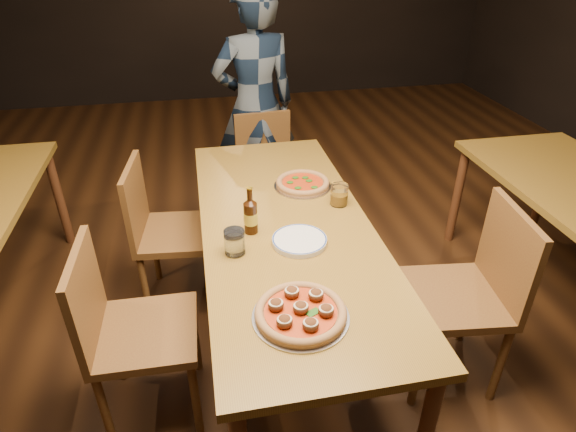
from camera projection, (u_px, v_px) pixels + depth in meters
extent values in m
plane|color=black|center=(286.00, 337.00, 2.69)|extent=(9.00, 9.00, 0.00)
cube|color=brown|center=(286.00, 227.00, 2.31)|extent=(0.80, 2.00, 0.04)
cylinder|color=#582F19|center=(210.00, 206.00, 3.24)|extent=(0.06, 0.06, 0.71)
cylinder|color=#582F19|center=(308.00, 196.00, 3.35)|extent=(0.06, 0.06, 0.71)
cylinder|color=#582F19|center=(59.00, 199.00, 3.32)|extent=(0.06, 0.06, 0.71)
cylinder|color=#582F19|center=(457.00, 196.00, 3.35)|extent=(0.06, 0.06, 0.71)
cylinder|color=#582F19|center=(544.00, 188.00, 3.47)|extent=(0.06, 0.06, 0.71)
cylinder|color=#B7B7BF|center=(301.00, 317.00, 1.75)|extent=(0.36, 0.36, 0.01)
cylinder|color=tan|center=(301.00, 314.00, 1.74)|extent=(0.33, 0.33, 0.02)
torus|color=tan|center=(301.00, 312.00, 1.74)|extent=(0.34, 0.34, 0.03)
cylinder|color=#9C090F|center=(301.00, 312.00, 1.74)|extent=(0.27, 0.27, 0.00)
cylinder|color=#B7B7BF|center=(303.00, 186.00, 2.63)|extent=(0.31, 0.31, 0.01)
cylinder|color=tan|center=(303.00, 184.00, 2.62)|extent=(0.29, 0.29, 0.02)
torus|color=tan|center=(303.00, 182.00, 2.62)|extent=(0.29, 0.29, 0.03)
cylinder|color=#9C090F|center=(303.00, 182.00, 2.61)|extent=(0.22, 0.22, 0.00)
cylinder|color=white|center=(299.00, 241.00, 2.15)|extent=(0.25, 0.25, 0.02)
cylinder|color=black|center=(251.00, 218.00, 2.20)|extent=(0.06, 0.06, 0.15)
cylinder|color=black|center=(250.00, 196.00, 2.14)|extent=(0.02, 0.02, 0.08)
cylinder|color=gold|center=(251.00, 218.00, 2.20)|extent=(0.06, 0.06, 0.06)
cylinder|color=white|center=(235.00, 242.00, 2.07)|extent=(0.09, 0.09, 0.11)
cylinder|color=#A06812|center=(339.00, 195.00, 2.43)|extent=(0.09, 0.09, 0.11)
imported|color=black|center=(255.00, 106.00, 3.51)|extent=(0.68, 0.50, 1.69)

